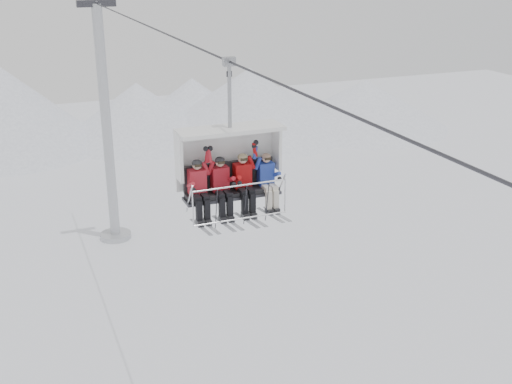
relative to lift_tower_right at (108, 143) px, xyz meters
name	(u,v)px	position (x,y,z in m)	size (l,w,h in m)	color
ridgeline	(50,117)	(-1.58, 20.05, -2.94)	(72.00, 21.00, 7.00)	white
lift_tower_right	(108,143)	(0.00, 0.00, 0.00)	(2.00, 1.80, 13.48)	#ACAFB4
haul_cable	(256,73)	(0.00, -22.00, 7.52)	(0.06, 0.06, 50.00)	#313136
chairlift_carrier	(229,160)	(0.00, -20.12, 4.97)	(2.71, 1.17, 3.98)	black
skier_far_left	(199,187)	(-0.93, -20.43, 4.46)	(0.43, 1.69, 1.71)	red
skier_center_left	(221,184)	(-0.32, -20.43, 4.46)	(0.43, 1.69, 1.71)	#A51621
skier_center_right	(244,181)	(0.30, -20.43, 4.46)	(0.44, 1.69, 1.73)	#AD0D0F
skier_far_right	(267,179)	(0.95, -20.44, 4.43)	(0.41, 1.69, 1.62)	#2740AE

